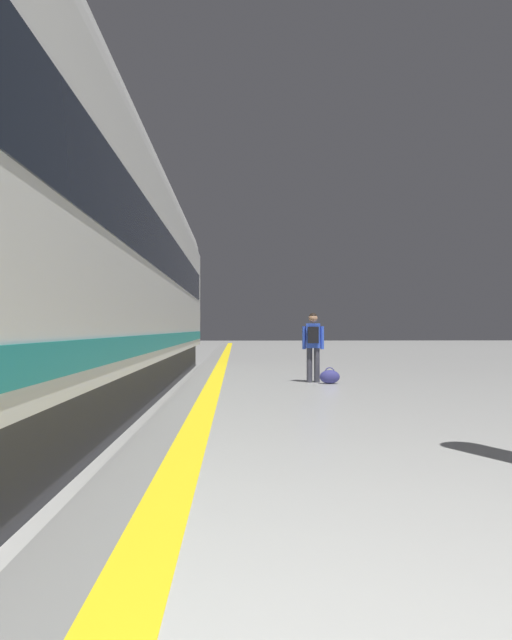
{
  "coord_description": "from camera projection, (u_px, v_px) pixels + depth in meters",
  "views": [
    {
      "loc": [
        -0.1,
        0.9,
        1.2
      ],
      "look_at": [
        0.13,
        7.7,
        1.3
      ],
      "focal_mm": 32.94,
      "sensor_mm": 36.0,
      "label": 1
    }
  ],
  "objects": [
    {
      "name": "high_speed_train",
      "position": [
        6.0,
        216.0,
        6.71
      ],
      "size": [
        2.94,
        26.74,
        4.97
      ],
      "color": "#38383D",
      "rests_on": "ground"
    },
    {
      "name": "tactile_edge_band",
      "position": [
        182.0,
        406.0,
        9.04
      ],
      "size": [
        0.66,
        80.0,
        0.01
      ],
      "primitive_type": "cube",
      "color": "slate",
      "rests_on": "ground"
    },
    {
      "name": "safety_line_strip",
      "position": [
        205.0,
        406.0,
        9.06
      ],
      "size": [
        0.36,
        80.0,
        0.01
      ],
      "primitive_type": "cube",
      "color": "yellow",
      "rests_on": "ground"
    },
    {
      "name": "passenger_near",
      "position": [
        313.0,
        341.0,
        13.12
      ],
      "size": [
        0.48,
        0.32,
        1.56
      ],
      "color": "#383842",
      "rests_on": "ground"
    },
    {
      "name": "duffel_bag_near",
      "position": [
        330.0,
        377.0,
        12.81
      ],
      "size": [
        0.44,
        0.26,
        0.36
      ],
      "color": "navy",
      "rests_on": "ground"
    }
  ]
}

